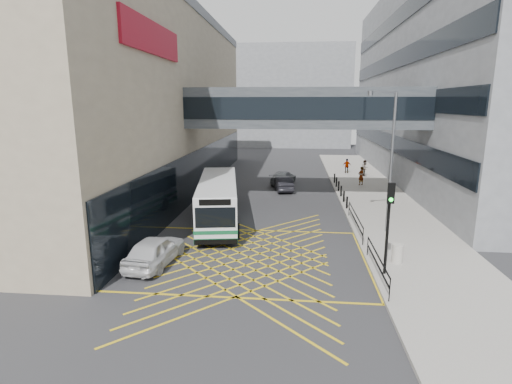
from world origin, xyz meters
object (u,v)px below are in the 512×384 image
(car_white, at_px, (155,250))
(pedestrian_b, at_px, (365,168))
(street_lamp, at_px, (389,154))
(litter_bin, at_px, (397,253))
(traffic_light, at_px, (389,216))
(bus, at_px, (218,199))
(car_dark, at_px, (283,183))
(car_silver, at_px, (283,177))
(pedestrian_a, at_px, (361,176))
(pedestrian_c, at_px, (347,166))

(car_white, relative_size, pedestrian_b, 2.68)
(street_lamp, bearing_deg, litter_bin, -115.23)
(traffic_light, bearing_deg, bus, 143.88)
(street_lamp, height_order, pedestrian_b, street_lamp)
(car_dark, xyz_separation_m, car_silver, (-0.11, 3.05, 0.03))
(street_lamp, xyz_separation_m, pedestrian_b, (1.97, 19.13, -3.89))
(car_dark, relative_size, street_lamp, 0.50)
(street_lamp, bearing_deg, car_silver, 93.12)
(car_white, height_order, car_dark, car_white)
(car_silver, relative_size, pedestrian_b, 2.51)
(pedestrian_b, bearing_deg, litter_bin, -134.99)
(car_silver, distance_m, pedestrian_a, 7.53)
(bus, bearing_deg, pedestrian_c, 51.68)
(bus, height_order, car_silver, bus)
(car_dark, xyz_separation_m, litter_bin, (6.18, -16.91, -0.02))
(traffic_light, relative_size, pedestrian_c, 2.68)
(traffic_light, distance_m, litter_bin, 2.93)
(traffic_light, xyz_separation_m, pedestrian_b, (3.25, 25.61, -1.93))
(car_dark, bearing_deg, street_lamp, 108.12)
(traffic_light, distance_m, pedestrian_a, 21.11)
(car_white, height_order, pedestrian_b, pedestrian_b)
(car_white, bearing_deg, bus, -97.01)
(car_dark, distance_m, street_lamp, 14.28)
(car_white, relative_size, litter_bin, 5.00)
(litter_bin, bearing_deg, car_silver, 107.48)
(car_dark, xyz_separation_m, pedestrian_c, (6.88, 9.26, 0.31))
(car_dark, xyz_separation_m, pedestrian_b, (8.52, 7.18, 0.38))
(car_dark, xyz_separation_m, traffic_light, (5.27, -18.43, 2.32))
(car_silver, relative_size, litter_bin, 4.69)
(bus, xyz_separation_m, pedestrian_a, (11.41, 12.93, -0.53))
(litter_bin, bearing_deg, street_lamp, 85.62)
(car_silver, relative_size, pedestrian_c, 2.74)
(car_white, distance_m, litter_bin, 11.99)
(car_dark, height_order, traffic_light, traffic_light)
(street_lamp, height_order, pedestrian_a, street_lamp)
(car_dark, relative_size, traffic_light, 0.97)
(traffic_light, relative_size, pedestrian_b, 2.46)
(car_dark, bearing_deg, car_white, 61.55)
(bus, height_order, pedestrian_a, bus)
(litter_bin, relative_size, pedestrian_c, 0.58)
(pedestrian_b, distance_m, pedestrian_c, 2.65)
(car_dark, distance_m, pedestrian_b, 11.15)
(bus, xyz_separation_m, pedestrian_c, (10.90, 19.71, -0.61))
(street_lamp, relative_size, pedestrian_b, 4.77)
(bus, relative_size, pedestrian_a, 6.03)
(litter_bin, bearing_deg, pedestrian_a, 86.43)
(car_white, bearing_deg, street_lamp, -147.94)
(pedestrian_c, bearing_deg, bus, 65.21)
(car_white, relative_size, street_lamp, 0.56)
(car_white, distance_m, pedestrian_a, 24.30)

